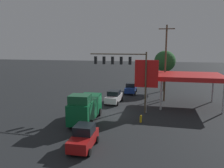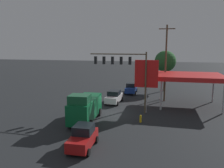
{
  "view_description": "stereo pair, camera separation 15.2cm",
  "coord_description": "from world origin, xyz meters",
  "px_view_note": "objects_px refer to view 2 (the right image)",
  "views": [
    {
      "loc": [
        -6.41,
        26.35,
        8.57
      ],
      "look_at": [
        0.0,
        -2.0,
        3.54
      ],
      "focal_mm": 35.0,
      "sensor_mm": 36.0,
      "label": 1
    },
    {
      "loc": [
        -6.55,
        26.32,
        8.57
      ],
      "look_at": [
        0.0,
        -2.0,
        3.54
      ],
      "focal_mm": 35.0,
      "sensor_mm": 36.0,
      "label": 2
    }
  ],
  "objects_px": {
    "sedan_waiting": "(131,88)",
    "street_tree": "(165,61)",
    "sedan_far": "(114,97)",
    "delivery_truck": "(85,107)",
    "hatchback_crossing": "(83,137)",
    "utility_pole": "(166,62)",
    "price_sign": "(146,76)",
    "fire_hydrant": "(141,119)",
    "traffic_signal_assembly": "(122,66)"
  },
  "relations": [
    {
      "from": "price_sign",
      "to": "sedan_waiting",
      "type": "height_order",
      "value": "price_sign"
    },
    {
      "from": "fire_hydrant",
      "to": "price_sign",
      "type": "bearing_deg",
      "value": -93.91
    },
    {
      "from": "price_sign",
      "to": "delivery_truck",
      "type": "distance_m",
      "value": 8.8
    },
    {
      "from": "sedan_waiting",
      "to": "delivery_truck",
      "type": "height_order",
      "value": "delivery_truck"
    },
    {
      "from": "fire_hydrant",
      "to": "street_tree",
      "type": "bearing_deg",
      "value": -98.11
    },
    {
      "from": "sedan_waiting",
      "to": "price_sign",
      "type": "bearing_deg",
      "value": 15.73
    },
    {
      "from": "sedan_waiting",
      "to": "street_tree",
      "type": "distance_m",
      "value": 8.38
    },
    {
      "from": "sedan_waiting",
      "to": "delivery_truck",
      "type": "xyz_separation_m",
      "value": [
        2.94,
        16.68,
        0.74
      ]
    },
    {
      "from": "fire_hydrant",
      "to": "delivery_truck",
      "type": "bearing_deg",
      "value": 10.49
    },
    {
      "from": "sedan_waiting",
      "to": "street_tree",
      "type": "relative_size",
      "value": 0.57
    },
    {
      "from": "street_tree",
      "to": "traffic_signal_assembly",
      "type": "bearing_deg",
      "value": 70.2
    },
    {
      "from": "price_sign",
      "to": "street_tree",
      "type": "bearing_deg",
      "value": -99.17
    },
    {
      "from": "hatchback_crossing",
      "to": "street_tree",
      "type": "relative_size",
      "value": 0.49
    },
    {
      "from": "price_sign",
      "to": "sedan_waiting",
      "type": "xyz_separation_m",
      "value": [
        3.55,
        -11.68,
        -3.96
      ]
    },
    {
      "from": "sedan_waiting",
      "to": "sedan_far",
      "type": "height_order",
      "value": "same"
    },
    {
      "from": "hatchback_crossing",
      "to": "sedan_waiting",
      "type": "distance_m",
      "value": 22.97
    },
    {
      "from": "traffic_signal_assembly",
      "to": "hatchback_crossing",
      "type": "xyz_separation_m",
      "value": [
        1.35,
        11.06,
        -5.14
      ]
    },
    {
      "from": "hatchback_crossing",
      "to": "delivery_truck",
      "type": "height_order",
      "value": "delivery_truck"
    },
    {
      "from": "price_sign",
      "to": "sedan_waiting",
      "type": "relative_size",
      "value": 1.55
    },
    {
      "from": "traffic_signal_assembly",
      "to": "price_sign",
      "type": "bearing_deg",
      "value": -176.05
    },
    {
      "from": "sedan_waiting",
      "to": "fire_hydrant",
      "type": "relative_size",
      "value": 5.04
    },
    {
      "from": "street_tree",
      "to": "sedan_waiting",
      "type": "bearing_deg",
      "value": 29.53
    },
    {
      "from": "hatchback_crossing",
      "to": "delivery_truck",
      "type": "relative_size",
      "value": 0.55
    },
    {
      "from": "utility_pole",
      "to": "delivery_truck",
      "type": "relative_size",
      "value": 1.7
    },
    {
      "from": "delivery_truck",
      "to": "hatchback_crossing",
      "type": "bearing_deg",
      "value": 14.8
    },
    {
      "from": "price_sign",
      "to": "hatchback_crossing",
      "type": "distance_m",
      "value": 12.74
    },
    {
      "from": "delivery_truck",
      "to": "utility_pole",
      "type": "bearing_deg",
      "value": 140.02
    },
    {
      "from": "price_sign",
      "to": "delivery_truck",
      "type": "bearing_deg",
      "value": 37.6
    },
    {
      "from": "delivery_truck",
      "to": "sedan_far",
      "type": "bearing_deg",
      "value": 167.6
    },
    {
      "from": "sedan_far",
      "to": "street_tree",
      "type": "height_order",
      "value": "street_tree"
    },
    {
      "from": "street_tree",
      "to": "delivery_truck",
      "type": "bearing_deg",
      "value": 66.02
    },
    {
      "from": "hatchback_crossing",
      "to": "street_tree",
      "type": "bearing_deg",
      "value": 163.87
    },
    {
      "from": "traffic_signal_assembly",
      "to": "delivery_truck",
      "type": "relative_size",
      "value": 1.14
    },
    {
      "from": "sedan_far",
      "to": "street_tree",
      "type": "relative_size",
      "value": 0.57
    },
    {
      "from": "sedan_far",
      "to": "delivery_truck",
      "type": "xyz_separation_m",
      "value": [
        1.4,
        8.97,
        0.74
      ]
    },
    {
      "from": "utility_pole",
      "to": "hatchback_crossing",
      "type": "relative_size",
      "value": 3.06
    },
    {
      "from": "sedan_waiting",
      "to": "sedan_far",
      "type": "relative_size",
      "value": 0.99
    },
    {
      "from": "delivery_truck",
      "to": "fire_hydrant",
      "type": "distance_m",
      "value": 6.46
    },
    {
      "from": "street_tree",
      "to": "fire_hydrant",
      "type": "relative_size",
      "value": 8.85
    },
    {
      "from": "price_sign",
      "to": "sedan_far",
      "type": "bearing_deg",
      "value": -37.98
    },
    {
      "from": "sedan_waiting",
      "to": "hatchback_crossing",
      "type": "bearing_deg",
      "value": -3.35
    },
    {
      "from": "price_sign",
      "to": "hatchback_crossing",
      "type": "xyz_separation_m",
      "value": [
        4.42,
        11.27,
        -3.96
      ]
    },
    {
      "from": "traffic_signal_assembly",
      "to": "fire_hydrant",
      "type": "bearing_deg",
      "value": 127.67
    },
    {
      "from": "sedan_far",
      "to": "street_tree",
      "type": "distance_m",
      "value": 14.23
    },
    {
      "from": "price_sign",
      "to": "sedan_far",
      "type": "height_order",
      "value": "price_sign"
    },
    {
      "from": "sedan_far",
      "to": "delivery_truck",
      "type": "bearing_deg",
      "value": -6.33
    },
    {
      "from": "hatchback_crossing",
      "to": "sedan_waiting",
      "type": "xyz_separation_m",
      "value": [
        -0.86,
        -22.95,
        0.0
      ]
    },
    {
      "from": "hatchback_crossing",
      "to": "sedan_waiting",
      "type": "relative_size",
      "value": 0.87
    },
    {
      "from": "sedan_far",
      "to": "sedan_waiting",
      "type": "bearing_deg",
      "value": 171.28
    },
    {
      "from": "utility_pole",
      "to": "sedan_waiting",
      "type": "bearing_deg",
      "value": -37.9
    }
  ]
}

